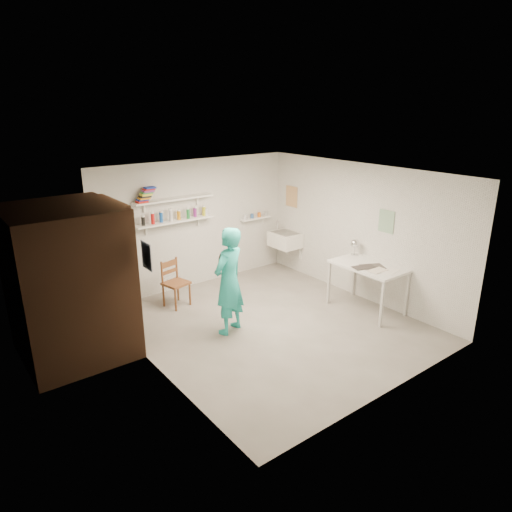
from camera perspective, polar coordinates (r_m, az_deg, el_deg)
floor at (r=7.36m, az=1.92°, el=-8.64°), size 4.00×4.50×0.02m
ceiling at (r=6.62m, az=2.14°, el=10.34°), size 4.00×4.50×0.02m
wall_back at (r=8.69m, az=-7.51°, el=4.04°), size 4.00×0.02×2.40m
wall_front at (r=5.46m, az=17.33°, el=-5.57°), size 4.00×0.02×2.40m
wall_left at (r=5.90m, az=-13.27°, el=-3.39°), size 0.02×4.50×2.40m
wall_right at (r=8.27m, az=12.86°, el=2.99°), size 0.02×4.50×2.40m
doorway_recess at (r=6.89m, az=-16.67°, el=-2.24°), size 0.02×0.90×2.00m
corridor_box at (r=6.68m, az=-22.36°, el=-3.08°), size 1.40×1.50×2.10m
door_lintel at (r=6.61m, az=-17.34°, el=6.34°), size 0.06×1.05×0.10m
door_jamb_near at (r=6.46m, az=-14.87°, el=-3.47°), size 0.06×0.10×2.00m
door_jamb_far at (r=7.34m, az=-17.96°, el=-1.08°), size 0.06×0.10×2.00m
shelf_lower at (r=8.31m, az=-10.08°, el=4.31°), size 1.50×0.22×0.03m
shelf_upper at (r=8.22m, az=-10.24°, el=7.01°), size 1.50×0.22×0.03m
ledge_shelf at (r=9.36m, az=-0.04°, el=4.75°), size 0.70×0.14×0.03m
poster_left at (r=5.83m, az=-13.53°, el=0.00°), size 0.01×0.28×0.36m
poster_right_a at (r=9.39m, az=4.47°, el=7.43°), size 0.01×0.34×0.42m
poster_right_b at (r=7.85m, az=15.98°, el=4.18°), size 0.01×0.30×0.38m
belfast_sink at (r=9.36m, az=3.66°, el=2.06°), size 0.48×0.60×0.30m
man at (r=6.84m, az=-3.41°, el=-3.15°), size 0.70×0.58×1.66m
wall_clock at (r=6.95m, az=-3.88°, el=-0.39°), size 0.29×0.14×0.30m
wooden_chair at (r=7.96m, az=-9.96°, el=-3.38°), size 0.46×0.45×0.83m
work_table at (r=7.93m, az=13.67°, el=-3.84°), size 0.73×1.21×0.81m
desk_lamp at (r=8.16m, az=12.27°, el=1.55°), size 0.15×0.15×0.15m
spray_cans at (r=8.28m, az=-10.12°, el=4.98°), size 1.29×0.06×0.17m
book_stack at (r=7.97m, az=-13.62°, el=7.47°), size 0.34×0.14×0.25m
ledge_pots at (r=9.34m, az=-0.04°, el=5.11°), size 0.48×0.07×0.09m
papers at (r=7.79m, az=13.90°, el=-1.04°), size 0.30×0.22×0.02m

